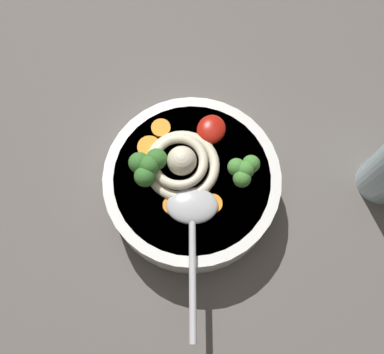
{
  "coord_description": "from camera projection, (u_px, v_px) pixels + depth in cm",
  "views": [
    {
      "loc": [
        16.64,
        2.77,
        60.96
      ],
      "look_at": [
        0.72,
        -3.47,
        10.15
      ],
      "focal_mm": 41.9,
      "sensor_mm": 36.0,
      "label": 1
    }
  ],
  "objects": [
    {
      "name": "table_slab",
      "position": [
        218.0,
        200.0,
        0.61
      ],
      "size": [
        113.45,
        113.45,
        3.99
      ],
      "primitive_type": "cube",
      "color": "#5B5651",
      "rests_on": "ground"
    },
    {
      "name": "soup_bowl",
      "position": [
        192.0,
        185.0,
        0.56
      ],
      "size": [
        21.55,
        21.55,
        6.15
      ],
      "color": "white",
      "rests_on": "table_slab"
    },
    {
      "name": "noodle_pile",
      "position": [
        182.0,
        162.0,
        0.53
      ],
      "size": [
        9.92,
        9.73,
        3.99
      ],
      "color": "beige",
      "rests_on": "soup_bowl"
    },
    {
      "name": "soup_spoon",
      "position": [
        192.0,
        217.0,
        0.51
      ],
      "size": [
        17.24,
        9.52,
        1.6
      ],
      "rotation": [
        0.0,
        0.0,
        0.38
      ],
      "color": "#B7B7BC",
      "rests_on": "soup_bowl"
    },
    {
      "name": "chili_sauce_dollop",
      "position": [
        211.0,
        129.0,
        0.55
      ],
      "size": [
        3.9,
        3.51,
        1.75
      ],
      "primitive_type": "ellipsoid",
      "color": "#B2190F",
      "rests_on": "soup_bowl"
    },
    {
      "name": "broccoli_floret_beside_noodles",
      "position": [
        244.0,
        170.0,
        0.52
      ],
      "size": [
        4.15,
        3.57,
        3.28
      ],
      "color": "#7A9E60",
      "rests_on": "soup_bowl"
    },
    {
      "name": "broccoli_floret_rear",
      "position": [
        148.0,
        166.0,
        0.51
      ],
      "size": [
        4.9,
        4.22,
        3.88
      ],
      "color": "#7A9E60",
      "rests_on": "soup_bowl"
    },
    {
      "name": "carrot_slice_extra_b",
      "position": [
        172.0,
        205.0,
        0.52
      ],
      "size": [
        2.18,
        2.18,
        0.61
      ],
      "primitive_type": "cylinder",
      "color": "orange",
      "rests_on": "soup_bowl"
    },
    {
      "name": "carrot_slice_center",
      "position": [
        149.0,
        147.0,
        0.55
      ],
      "size": [
        2.89,
        2.89,
        0.42
      ],
      "primitive_type": "cylinder",
      "color": "orange",
      "rests_on": "soup_bowl"
    },
    {
      "name": "carrot_slice_near_spoon",
      "position": [
        211.0,
        203.0,
        0.52
      ],
      "size": [
        2.33,
        2.33,
        0.53
      ],
      "primitive_type": "cylinder",
      "color": "orange",
      "rests_on": "soup_bowl"
    },
    {
      "name": "carrot_slice_left",
      "position": [
        161.0,
        128.0,
        0.55
      ],
      "size": [
        2.41,
        2.41,
        0.44
      ],
      "primitive_type": "cylinder",
      "color": "orange",
      "rests_on": "soup_bowl"
    }
  ]
}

